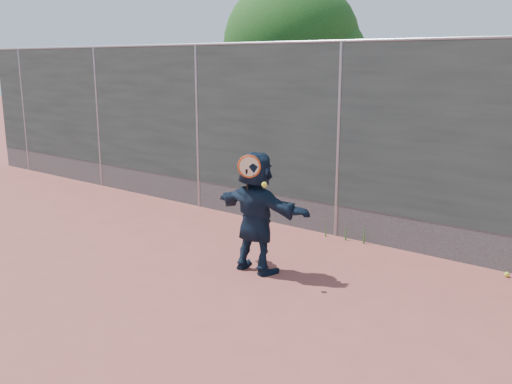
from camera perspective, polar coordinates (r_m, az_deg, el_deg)
The scene contains 7 objects.
ground at distance 6.60m, azimuth -8.03°, elevation -11.43°, with size 80.00×80.00×0.00m, color #9E4C42.
player at distance 7.39m, azimuth -0.00°, elevation -2.02°, with size 1.49×0.47×1.60m, color #132235.
ball_ground at distance 8.08m, azimuth 23.79°, elevation -7.55°, with size 0.07×0.07×0.07m, color yellow.
fence at distance 8.86m, azimuth 8.28°, elevation 5.51°, with size 20.00×0.06×3.03m.
swing_action at distance 7.06m, azimuth -0.55°, elevation 2.25°, with size 0.47×0.21×0.51m.
tree_left at distance 12.89m, azimuth 4.28°, elevation 13.96°, with size 3.15×3.00×4.53m.
weed_clump at distance 8.92m, azimuth 9.24°, elevation -4.00°, with size 0.68×0.07×0.30m.
Camera 1 is at (4.40, -4.10, 2.72)m, focal length 40.00 mm.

